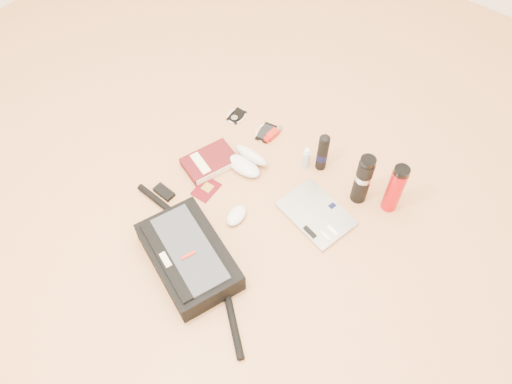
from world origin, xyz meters
TOP-DOWN VIEW (x-y plane):
  - ground at (0.00, 0.00)m, footprint 4.00×4.00m
  - messenger_bag at (-0.04, -0.26)m, footprint 0.81×0.40m
  - laptop at (0.22, 0.22)m, footprint 0.33×0.26m
  - book at (-0.30, 0.15)m, footprint 0.21×0.26m
  - passport at (-0.22, 0.04)m, footprint 0.09×0.12m
  - mouse at (-0.03, 0.01)m, footprint 0.08×0.12m
  - sunglasses_case at (-0.16, 0.25)m, footprint 0.18×0.15m
  - ipod at (-0.39, 0.45)m, footprint 0.09×0.10m
  - phone at (-0.21, 0.45)m, footprint 0.11×0.12m
  - inhaler at (-0.18, 0.46)m, footprint 0.04×0.11m
  - spray_bottle at (0.04, 0.41)m, footprint 0.04×0.04m
  - aerosol_can at (0.10, 0.44)m, footprint 0.06×0.06m
  - thermos_black at (0.31, 0.40)m, footprint 0.07×0.07m
  - thermos_red at (0.44, 0.44)m, footprint 0.08×0.08m

SIDE VIEW (x-z plane):
  - ground at x=0.00m, z-range 0.00..0.00m
  - passport at x=-0.22m, z-range 0.00..0.01m
  - ipod at x=-0.39m, z-range 0.00..0.01m
  - phone at x=-0.21m, z-range 0.00..0.01m
  - laptop at x=0.22m, z-range 0.00..0.02m
  - inhaler at x=-0.18m, z-range 0.00..0.03m
  - mouse at x=-0.03m, z-range 0.00..0.04m
  - book at x=-0.30m, z-range 0.00..0.04m
  - sunglasses_case at x=-0.16m, z-range -0.01..0.08m
  - spray_bottle at x=0.04m, z-range -0.01..0.11m
  - messenger_bag at x=-0.04m, z-range -0.01..0.11m
  - aerosol_can at x=0.10m, z-range 0.00..0.20m
  - thermos_red at x=0.44m, z-range 0.00..0.25m
  - thermos_black at x=0.31m, z-range 0.00..0.26m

